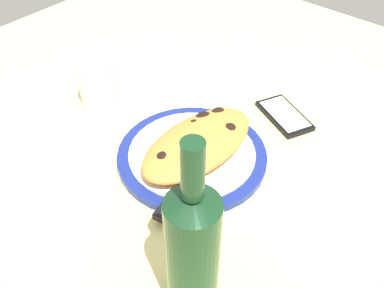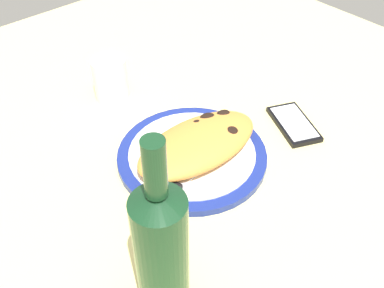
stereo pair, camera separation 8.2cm
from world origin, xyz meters
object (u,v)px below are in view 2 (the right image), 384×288
at_px(fork, 178,135).
at_px(plate, 192,155).
at_px(knife, 176,187).
at_px(calzone, 198,144).
at_px(water_glass, 112,81).
at_px(wine_bottle, 161,250).
at_px(smartphone, 294,124).

bearing_deg(fork, plate, 79.24).
height_order(fork, knife, knife).
bearing_deg(plate, calzone, 128.97).
distance_m(water_glass, wine_bottle, 0.51).
bearing_deg(knife, fork, -131.49).
xyz_separation_m(knife, wine_bottle, (0.14, 0.14, 0.10)).
bearing_deg(water_glass, smartphone, 123.40).
height_order(smartphone, wine_bottle, wine_bottle).
bearing_deg(wine_bottle, smartphone, -164.31).
bearing_deg(smartphone, knife, -2.86).
bearing_deg(knife, smartphone, 177.14).
relative_size(plate, wine_bottle, 0.94).
bearing_deg(calzone, wine_bottle, 38.69).
bearing_deg(fork, water_glass, -87.81).
xyz_separation_m(calzone, fork, (-0.00, -0.06, -0.02)).
height_order(fork, water_glass, water_glass).
bearing_deg(smartphone, calzone, -14.99).
height_order(knife, wine_bottle, wine_bottle).
bearing_deg(plate, smartphone, 163.37).
bearing_deg(water_glass, fork, 92.19).
xyz_separation_m(fork, smartphone, (-0.21, 0.12, -0.01)).
xyz_separation_m(plate, knife, (0.08, 0.05, 0.01)).
bearing_deg(plate, water_glass, -90.40).
xyz_separation_m(knife, smartphone, (-0.30, 0.02, -0.02)).
height_order(calzone, knife, calzone).
xyz_separation_m(fork, knife, (0.09, 0.10, 0.00)).
distance_m(plate, wine_bottle, 0.31).
height_order(fork, wine_bottle, wine_bottle).
distance_m(smartphone, wine_bottle, 0.47).
relative_size(knife, wine_bottle, 0.77).
bearing_deg(plate, fork, -100.76).
distance_m(plate, water_glass, 0.27).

